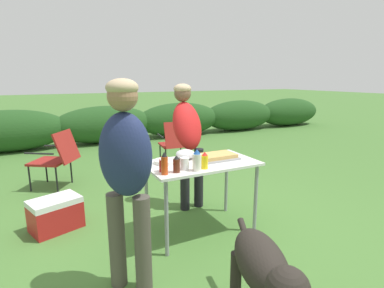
{
  "coord_description": "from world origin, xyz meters",
  "views": [
    {
      "loc": [
        -1.39,
        -2.52,
        1.56
      ],
      "look_at": [
        -0.01,
        0.18,
        0.89
      ],
      "focal_mm": 28.0,
      "sensor_mm": 36.0,
      "label": 1
    }
  ],
  "objects_px": {
    "standing_person_in_dark_puffer": "(187,132)",
    "cooler_box": "(56,214)",
    "food_tray": "(217,157)",
    "hot_sauce_bottle": "(164,164)",
    "dog": "(264,270)",
    "camp_chair_near_hedge": "(56,156)",
    "paper_cup_stack": "(185,164)",
    "ketchup_bottle": "(163,164)",
    "standing_person_in_olive_jacket": "(126,167)",
    "camp_chair_green_behind_table": "(175,141)",
    "mayo_bottle": "(197,160)",
    "mustard_bottle": "(205,161)",
    "bbq_sauce_bottle": "(177,164)",
    "mixing_bowl": "(185,154)",
    "plate_stack": "(165,161)",
    "folding_table": "(201,169)"
  },
  "relations": [
    {
      "from": "standing_person_in_dark_puffer",
      "to": "cooler_box",
      "type": "distance_m",
      "value": 1.69
    },
    {
      "from": "food_tray",
      "to": "hot_sauce_bottle",
      "type": "distance_m",
      "value": 0.71
    },
    {
      "from": "dog",
      "to": "camp_chair_near_hedge",
      "type": "xyz_separation_m",
      "value": [
        -0.95,
        3.35,
        0.03
      ]
    },
    {
      "from": "paper_cup_stack",
      "to": "ketchup_bottle",
      "type": "bearing_deg",
      "value": 171.45
    },
    {
      "from": "ketchup_bottle",
      "to": "standing_person_in_olive_jacket",
      "type": "xyz_separation_m",
      "value": [
        -0.44,
        -0.4,
        0.14
      ]
    },
    {
      "from": "standing_person_in_olive_jacket",
      "to": "ketchup_bottle",
      "type": "bearing_deg",
      "value": -94.14
    },
    {
      "from": "camp_chair_green_behind_table",
      "to": "cooler_box",
      "type": "relative_size",
      "value": 1.49
    },
    {
      "from": "paper_cup_stack",
      "to": "dog",
      "type": "distance_m",
      "value": 1.21
    },
    {
      "from": "mayo_bottle",
      "to": "cooler_box",
      "type": "relative_size",
      "value": 0.36
    },
    {
      "from": "hot_sauce_bottle",
      "to": "mayo_bottle",
      "type": "height_order",
      "value": "hot_sauce_bottle"
    },
    {
      "from": "mustard_bottle",
      "to": "bbq_sauce_bottle",
      "type": "xyz_separation_m",
      "value": [
        -0.28,
        0.02,
        -0.0
      ]
    },
    {
      "from": "paper_cup_stack",
      "to": "camp_chair_green_behind_table",
      "type": "height_order",
      "value": "paper_cup_stack"
    },
    {
      "from": "camp_chair_green_behind_table",
      "to": "cooler_box",
      "type": "height_order",
      "value": "camp_chair_green_behind_table"
    },
    {
      "from": "mixing_bowl",
      "to": "standing_person_in_olive_jacket",
      "type": "bearing_deg",
      "value": -138.66
    },
    {
      "from": "mixing_bowl",
      "to": "mayo_bottle",
      "type": "xyz_separation_m",
      "value": [
        -0.08,
        -0.41,
        0.05
      ]
    },
    {
      "from": "standing_person_in_olive_jacket",
      "to": "bbq_sauce_bottle",
      "type": "bearing_deg",
      "value": -104.93
    },
    {
      "from": "mustard_bottle",
      "to": "camp_chair_green_behind_table",
      "type": "height_order",
      "value": "mustard_bottle"
    },
    {
      "from": "ketchup_bottle",
      "to": "hot_sauce_bottle",
      "type": "height_order",
      "value": "hot_sauce_bottle"
    },
    {
      "from": "dog",
      "to": "standing_person_in_olive_jacket",
      "type": "bearing_deg",
      "value": -32.37
    },
    {
      "from": "camp_chair_near_hedge",
      "to": "dog",
      "type": "bearing_deg",
      "value": -130.98
    },
    {
      "from": "mixing_bowl",
      "to": "food_tray",
      "type": "bearing_deg",
      "value": -29.39
    },
    {
      "from": "food_tray",
      "to": "camp_chair_near_hedge",
      "type": "height_order",
      "value": "camp_chair_near_hedge"
    },
    {
      "from": "standing_person_in_olive_jacket",
      "to": "plate_stack",
      "type": "bearing_deg",
      "value": -87.21
    },
    {
      "from": "mayo_bottle",
      "to": "ketchup_bottle",
      "type": "bearing_deg",
      "value": 158.78
    },
    {
      "from": "plate_stack",
      "to": "dog",
      "type": "height_order",
      "value": "plate_stack"
    },
    {
      "from": "bbq_sauce_bottle",
      "to": "cooler_box",
      "type": "distance_m",
      "value": 1.48
    },
    {
      "from": "camp_chair_near_hedge",
      "to": "cooler_box",
      "type": "relative_size",
      "value": 1.49
    },
    {
      "from": "plate_stack",
      "to": "bbq_sauce_bottle",
      "type": "height_order",
      "value": "bbq_sauce_bottle"
    },
    {
      "from": "mayo_bottle",
      "to": "cooler_box",
      "type": "xyz_separation_m",
      "value": [
        -1.17,
        0.93,
        -0.66
      ]
    },
    {
      "from": "bbq_sauce_bottle",
      "to": "camp_chair_near_hedge",
      "type": "height_order",
      "value": "bbq_sauce_bottle"
    },
    {
      "from": "hot_sauce_bottle",
      "to": "mayo_bottle",
      "type": "relative_size",
      "value": 1.02
    },
    {
      "from": "plate_stack",
      "to": "dog",
      "type": "distance_m",
      "value": 1.47
    },
    {
      "from": "paper_cup_stack",
      "to": "mustard_bottle",
      "type": "relative_size",
      "value": 0.7
    },
    {
      "from": "hot_sauce_bottle",
      "to": "standing_person_in_olive_jacket",
      "type": "distance_m",
      "value": 0.54
    },
    {
      "from": "standing_person_in_olive_jacket",
      "to": "cooler_box",
      "type": "xyz_separation_m",
      "value": [
        -0.46,
        1.23,
        -0.78
      ]
    },
    {
      "from": "bbq_sauce_bottle",
      "to": "camp_chair_near_hedge",
      "type": "xyz_separation_m",
      "value": [
        -0.88,
        2.24,
        -0.35
      ]
    },
    {
      "from": "mayo_bottle",
      "to": "food_tray",
      "type": "bearing_deg",
      "value": 33.76
    },
    {
      "from": "mustard_bottle",
      "to": "camp_chair_green_behind_table",
      "type": "xyz_separation_m",
      "value": [
        0.77,
        2.41,
        -0.35
      ]
    },
    {
      "from": "standing_person_in_olive_jacket",
      "to": "camp_chair_green_behind_table",
      "type": "height_order",
      "value": "standing_person_in_olive_jacket"
    },
    {
      "from": "hot_sauce_bottle",
      "to": "dog",
      "type": "height_order",
      "value": "hot_sauce_bottle"
    },
    {
      "from": "plate_stack",
      "to": "cooler_box",
      "type": "distance_m",
      "value": 1.3
    },
    {
      "from": "bbq_sauce_bottle",
      "to": "dog",
      "type": "relative_size",
      "value": 0.16
    },
    {
      "from": "mixing_bowl",
      "to": "paper_cup_stack",
      "type": "relative_size",
      "value": 1.8
    },
    {
      "from": "cooler_box",
      "to": "camp_chair_near_hedge",
      "type": "bearing_deg",
      "value": 66.16
    },
    {
      "from": "ketchup_bottle",
      "to": "camp_chair_near_hedge",
      "type": "distance_m",
      "value": 2.33
    },
    {
      "from": "folding_table",
      "to": "ketchup_bottle",
      "type": "distance_m",
      "value": 0.49
    },
    {
      "from": "ketchup_bottle",
      "to": "mustard_bottle",
      "type": "relative_size",
      "value": 0.88
    },
    {
      "from": "food_tray",
      "to": "paper_cup_stack",
      "type": "xyz_separation_m",
      "value": [
        -0.46,
        -0.17,
        0.03
      ]
    },
    {
      "from": "mixing_bowl",
      "to": "camp_chair_green_behind_table",
      "type": "distance_m",
      "value": 2.18
    },
    {
      "from": "hot_sauce_bottle",
      "to": "camp_chair_green_behind_table",
      "type": "xyz_separation_m",
      "value": [
        1.16,
        2.4,
        -0.37
      ]
    }
  ]
}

